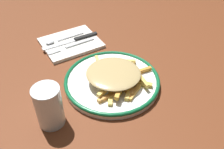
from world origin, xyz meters
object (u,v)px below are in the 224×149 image
fries_heap (117,76)px  fork (71,46)px  knife (75,39)px  water_glass (49,106)px  plate (112,81)px  napkin (71,43)px  spoon (58,40)px

fries_heap → fork: 0.25m
knife → water_glass: size_ratio=1.84×
plate → fork: 0.23m
napkin → fork: bearing=156.3°
fries_heap → napkin: bearing=4.1°
napkin → fork: size_ratio=1.12×
knife → water_glass: water_glass is taller
fries_heap → knife: fries_heap is taller
plate → napkin: (0.26, 0.01, -0.01)m
knife → plate: bearing=178.7°
fries_heap → fork: bearing=7.4°
fork → spoon: 0.06m
spoon → water_glass: 0.37m
plate → spoon: (0.29, 0.05, 0.00)m
knife → water_glass: bearing=144.5°
knife → spoon: spoon is taller
fries_heap → napkin: (0.27, 0.02, -0.03)m
fork → water_glass: (-0.27, 0.18, 0.04)m
plate → fries_heap: 0.03m
fries_heap → water_glass: 0.22m
plate → fries_heap: (-0.01, -0.01, 0.03)m
plate → water_glass: bearing=100.8°
napkin → knife: (-0.00, -0.02, 0.01)m
fries_heap → water_glass: bearing=96.6°
fork → knife: knife is taller
fork → spoon: spoon is taller
fries_heap → water_glass: size_ratio=2.09×
water_glass → knife: bearing=-35.5°
spoon → napkin: bearing=-128.5°
spoon → water_glass: bearing=154.1°
plate → napkin: size_ratio=1.44×
plate → napkin: bearing=2.8°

